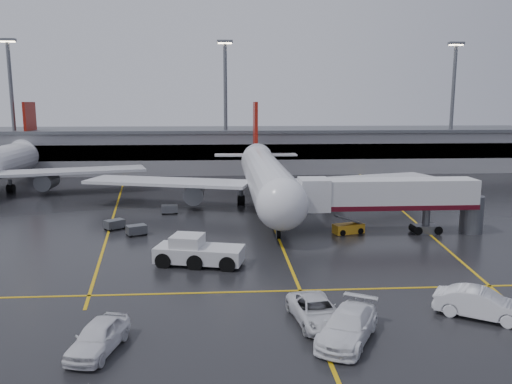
{
  "coord_description": "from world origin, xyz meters",
  "views": [
    {
      "loc": [
        -5.69,
        -57.97,
        13.88
      ],
      "look_at": [
        -2.0,
        -2.0,
        4.0
      ],
      "focal_mm": 35.83,
      "sensor_mm": 36.0,
      "label": 1
    }
  ],
  "objects": [
    {
      "name": "light_mast_mid",
      "position": [
        -5.0,
        42.0,
        14.47
      ],
      "size": [
        3.0,
        1.2,
        25.45
      ],
      "color": "#595B60",
      "rests_on": "ground"
    },
    {
      "name": "service_van_b",
      "position": [
        1.56,
        -30.19,
        0.92
      ],
      "size": [
        5.34,
        6.78,
        1.84
      ],
      "primitive_type": "imported",
      "rotation": [
        0.0,
        0.0,
        -0.51
      ],
      "color": "white",
      "rests_on": "ground"
    },
    {
      "name": "belt_loader",
      "position": [
        7.74,
        -5.4,
        0.51
      ],
      "size": [
        3.54,
        2.31,
        2.07
      ],
      "color": "gold",
      "rests_on": "ground"
    },
    {
      "name": "baggage_cart_b",
      "position": [
        -17.68,
        -2.2,
        0.63
      ],
      "size": [
        2.37,
        2.28,
        1.12
      ],
      "color": "#595B60",
      "rests_on": "ground"
    },
    {
      "name": "service_van_a",
      "position": [
        0.15,
        -27.73,
        0.81
      ],
      "size": [
        3.5,
        6.17,
        1.63
      ],
      "primitive_type": "imported",
      "rotation": [
        0.0,
        0.0,
        0.14
      ],
      "color": "silver",
      "rests_on": "ground"
    },
    {
      "name": "service_van_c",
      "position": [
        10.99,
        -27.6,
        0.96
      ],
      "size": [
        5.97,
        4.88,
        1.91
      ],
      "primitive_type": "imported",
      "rotation": [
        0.0,
        0.0,
        0.99
      ],
      "color": "white",
      "rests_on": "ground"
    },
    {
      "name": "main_airliner",
      "position": [
        0.0,
        9.7,
        4.21
      ],
      "size": [
        48.8,
        45.6,
        14.1
      ],
      "color": "silver",
      "rests_on": "ground"
    },
    {
      "name": "jet_bridge",
      "position": [
        11.87,
        -6.0,
        3.93
      ],
      "size": [
        19.9,
        3.4,
        6.05
      ],
      "color": "silver",
      "rests_on": "ground"
    },
    {
      "name": "light_mast_left",
      "position": [
        -45.0,
        42.0,
        14.47
      ],
      "size": [
        3.0,
        1.2,
        25.45
      ],
      "color": "#595B60",
      "rests_on": "ground"
    },
    {
      "name": "baggage_cart_c",
      "position": [
        -12.44,
        5.61,
        0.63
      ],
      "size": [
        2.14,
        1.52,
        1.12
      ],
      "color": "#595B60",
      "rests_on": "ground"
    },
    {
      "name": "baggage_cart_a",
      "position": [
        -14.84,
        -4.92,
        0.63
      ],
      "size": [
        2.37,
        2.05,
        1.12
      ],
      "color": "#595B60",
      "rests_on": "ground"
    },
    {
      "name": "ground",
      "position": [
        0.0,
        0.0,
        0.0
      ],
      "size": [
        220.0,
        220.0,
        0.0
      ],
      "primitive_type": "plane",
      "color": "black",
      "rests_on": "ground"
    },
    {
      "name": "service_van_d",
      "position": [
        -12.78,
        -30.6,
        0.88
      ],
      "size": [
        3.16,
        5.5,
        1.76
      ],
      "primitive_type": "imported",
      "rotation": [
        0.0,
        0.0,
        -0.22
      ],
      "color": "white",
      "rests_on": "ground"
    },
    {
      "name": "apron_line_stop",
      "position": [
        0.0,
        -22.0,
        0.01
      ],
      "size": [
        60.0,
        0.25,
        0.02
      ],
      "primitive_type": "cube",
      "color": "gold",
      "rests_on": "ground"
    },
    {
      "name": "pushback_tractor",
      "position": [
        -7.98,
        -15.17,
        1.07
      ],
      "size": [
        8.01,
        4.78,
        2.68
      ],
      "color": "silver",
      "rests_on": "ground"
    },
    {
      "name": "terminal",
      "position": [
        0.0,
        47.93,
        4.32
      ],
      "size": [
        122.0,
        19.0,
        8.6
      ],
      "color": "gray",
      "rests_on": "ground"
    },
    {
      "name": "apron_line_centre",
      "position": [
        0.0,
        0.0,
        0.01
      ],
      "size": [
        0.25,
        90.0,
        0.02
      ],
      "primitive_type": "cube",
      "color": "gold",
      "rests_on": "ground"
    },
    {
      "name": "apron_line_left",
      "position": [
        -20.0,
        10.0,
        0.01
      ],
      "size": [
        9.99,
        69.35,
        0.02
      ],
      "primitive_type": "cube",
      "rotation": [
        0.0,
        0.0,
        0.14
      ],
      "color": "gold",
      "rests_on": "ground"
    },
    {
      "name": "light_mast_right",
      "position": [
        40.0,
        42.0,
        14.47
      ],
      "size": [
        3.0,
        1.2,
        25.45
      ],
      "color": "#595B60",
      "rests_on": "ground"
    },
    {
      "name": "apron_line_right",
      "position": [
        18.0,
        10.0,
        0.01
      ],
      "size": [
        7.57,
        69.64,
        0.02
      ],
      "primitive_type": "cube",
      "rotation": [
        0.0,
        0.0,
        -0.1
      ],
      "color": "gold",
      "rests_on": "ground"
    }
  ]
}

